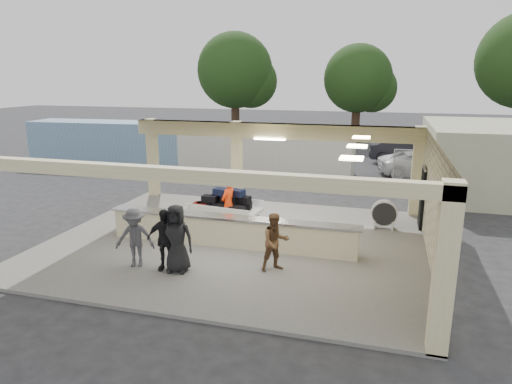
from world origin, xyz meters
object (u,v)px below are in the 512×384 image
(passenger_d, at_px, (177,238))
(container_blue, at_px, (113,143))
(car_white_a, at_px, (424,164))
(baggage_counter, at_px, (230,231))
(passenger_c, at_px, (135,238))
(baggage_handler, at_px, (228,204))
(passenger_a, at_px, (275,242))
(luggage_cart, at_px, (225,206))
(car_dark, at_px, (412,153))
(drum_fan, at_px, (384,213))
(passenger_b, at_px, (165,240))
(container_white, at_px, (249,150))

(passenger_d, xyz_separation_m, container_blue, (-10.90, 13.87, 0.28))
(car_white_a, distance_m, container_blue, 18.47)
(baggage_counter, height_order, passenger_c, passenger_c)
(baggage_handler, relative_size, container_blue, 0.18)
(baggage_counter, xyz_separation_m, passenger_a, (1.81, -1.43, 0.34))
(luggage_cart, relative_size, car_dark, 0.52)
(passenger_d, bearing_deg, baggage_counter, 64.78)
(passenger_c, bearing_deg, drum_fan, 23.57)
(passenger_b, relative_size, car_white_a, 0.37)
(drum_fan, relative_size, passenger_b, 0.59)
(drum_fan, bearing_deg, baggage_counter, -146.83)
(container_white, bearing_deg, baggage_handler, -75.89)
(drum_fan, relative_size, car_dark, 0.21)
(luggage_cart, xyz_separation_m, passenger_c, (-1.20, -4.15, 0.12))
(passenger_b, relative_size, container_white, 0.15)
(passenger_b, distance_m, container_blue, 17.40)
(drum_fan, height_order, passenger_a, passenger_a)
(passenger_c, distance_m, container_white, 14.04)
(car_dark, bearing_deg, container_blue, 131.04)
(baggage_handler, bearing_deg, luggage_cart, -127.44)
(passenger_a, bearing_deg, passenger_c, 157.23)
(luggage_cart, bearing_deg, container_blue, 144.90)
(passenger_a, height_order, passenger_b, passenger_b)
(baggage_counter, bearing_deg, car_dark, 69.31)
(drum_fan, distance_m, car_dark, 13.18)
(baggage_handler, relative_size, passenger_c, 1.08)
(passenger_b, distance_m, passenger_d, 0.38)
(container_white, bearing_deg, passenger_b, -81.44)
(baggage_counter, distance_m, car_white_a, 14.94)
(container_blue, bearing_deg, car_dark, 11.12)
(passenger_a, distance_m, car_white_a, 15.57)
(car_white_a, height_order, car_dark, car_dark)
(baggage_counter, distance_m, passenger_b, 2.54)
(passenger_c, xyz_separation_m, car_dark, (8.20, 18.50, -0.15))
(drum_fan, xyz_separation_m, container_blue, (-16.36, 8.48, 0.69))
(car_dark, height_order, container_blue, container_blue)
(passenger_a, relative_size, passenger_c, 0.97)
(luggage_cart, xyz_separation_m, passenger_b, (-0.29, -4.12, 0.14))
(passenger_b, relative_size, car_dark, 0.36)
(baggage_counter, bearing_deg, luggage_cart, 114.62)
(container_white, bearing_deg, passenger_d, -79.94)
(passenger_b, xyz_separation_m, container_blue, (-10.53, 13.85, 0.36))
(passenger_a, xyz_separation_m, car_white_a, (4.88, 14.79, -0.25))
(car_white_a, bearing_deg, car_dark, -3.16)
(passenger_a, bearing_deg, passenger_b, 160.15)
(baggage_counter, relative_size, container_white, 0.70)
(passenger_a, bearing_deg, container_white, 74.93)
(drum_fan, xyz_separation_m, passenger_c, (-6.74, -5.41, 0.30))
(baggage_counter, relative_size, container_blue, 0.80)
(luggage_cart, bearing_deg, passenger_b, -87.10)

